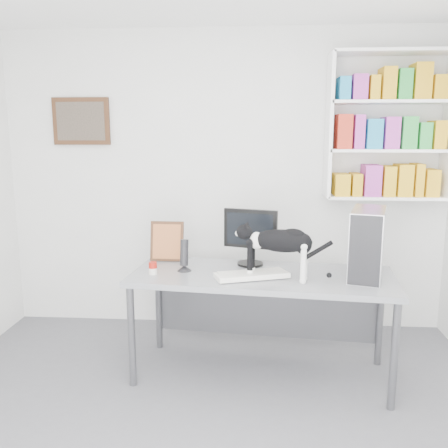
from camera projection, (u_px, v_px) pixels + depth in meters
The scene contains 11 objects.
room at pixel (198, 223), 2.37m from camera, with size 4.01×4.01×2.70m.
bookshelf at pixel (389, 126), 3.99m from camera, with size 1.03×0.28×1.24m, color white.
wall_art at pixel (81, 121), 4.28m from camera, with size 0.52×0.04×0.42m, color #472B16.
desk at pixel (261, 325), 3.52m from camera, with size 1.89×0.74×0.79m, color slate.
monitor at pixel (250, 237), 3.64m from camera, with size 0.42×0.20×0.45m, color black.
keyboard at pixel (252, 275), 3.35m from camera, with size 0.51×0.20×0.04m, color white.
pc_tower at pixel (367, 243), 3.34m from camera, with size 0.22×0.49×0.49m, color #B8B8BD.
speaker at pixel (184, 255), 3.49m from camera, with size 0.11×0.11×0.25m, color black.
leaning_print at pixel (167, 241), 3.77m from camera, with size 0.26×0.11×0.33m, color #472B16.
soup_can at pixel (153, 268), 3.43m from camera, with size 0.06×0.06×0.09m, color #A2170D.
cat at pixel (279, 253), 3.28m from camera, with size 0.60×0.16×0.37m, color black, non-canonical shape.
Camera 1 is at (0.29, -2.31, 1.79)m, focal length 38.00 mm.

